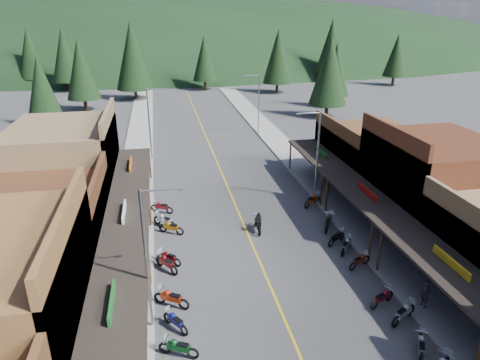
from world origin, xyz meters
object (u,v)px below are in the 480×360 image
bike_west_6 (171,297)px  pine_3 (204,58)px  pine_11 (329,70)px  bike_east_9 (329,222)px  streetlight_3 (258,102)px  bike_east_5 (382,297)px  pine_1 (64,55)px  shop_west_3 (69,165)px  bike_west_9 (171,227)px  pine_9 (336,69)px  bike_east_4 (404,312)px  pine_2 (132,56)px  bike_east_3 (421,345)px  streetlight_0 (149,255)px  pine_7 (30,53)px  bike_west_8 (169,257)px  pedestrian_east_a (425,294)px  streetlight_1 (150,121)px  shop_east_2 (431,184)px  pine_8 (41,85)px  bike_west_5 (175,321)px  bike_west_11 (162,207)px  bike_west_10 (164,220)px  pine_4 (278,56)px  bike_east_10 (312,200)px  pine_6 (396,55)px  rider_on_bike (258,223)px  streetlight_2 (316,152)px  shop_west_2 (45,229)px  bike_west_7 (166,262)px  shop_east_3 (369,157)px  bike_east_6 (360,260)px  bike_west_4 (178,347)px  pedestrian_east_b (327,187)px  bike_east_7 (346,245)px  pine_10 (81,69)px

bike_west_6 → pine_3: bearing=23.7°
pine_11 → bike_east_9: pine_11 is taller
streetlight_3 → bike_east_5: bearing=-91.8°
pine_1 → shop_west_3: bearing=-80.1°
bike_west_9 → pine_9: bearing=-4.6°
pine_11 → bike_east_4: bearing=-106.6°
pine_2 → bike_east_3: size_ratio=7.13×
streetlight_0 → pine_7: size_ratio=0.64×
pine_3 → bike_west_8: 67.00m
pine_2 → bike_east_9: (16.25, -55.37, -7.34)m
pine_3 → pedestrian_east_a: 73.63m
streetlight_1 → pedestrian_east_a: size_ratio=4.84×
shop_east_2 → bike_east_3: shop_east_2 is taller
pine_8 → bike_west_5: size_ratio=5.17×
pine_3 → bike_west_11: 59.25m
bike_west_10 → bike_east_9: bearing=-58.1°
pine_2 → shop_east_2: bearing=-67.1°
pine_4 → bike_east_10: bearing=-102.2°
pine_6 → pine_11: pine_11 is taller
pine_7 → rider_on_bike: pine_7 is taller
pine_6 → pine_11: bearing=-135.0°
pine_2 → bike_west_6: bearing=-86.3°
streetlight_2 → bike_west_9: 13.74m
pine_2 → streetlight_0: bearing=-87.3°
pine_6 → bike_east_5: (-40.18, -70.60, -5.94)m
pine_8 → bike_west_10: (15.86, -34.65, -5.36)m
shop_west_2 → shop_east_2: shop_east_2 is taller
pine_8 → bike_west_7: bearing=-68.8°
shop_east_3 → pine_1: 69.95m
pine_2 → bike_east_6: pine_2 is taller
pine_3 → bike_west_11: (-10.28, -58.05, -5.92)m
streetlight_0 → bike_west_4: streetlight_0 is taller
bike_west_5 → rider_on_bike: bearing=19.5°
pedestrian_east_b → pine_6: bearing=-166.1°
bike_west_6 → bike_east_6: bike_west_6 is taller
pine_6 → bike_east_10: size_ratio=5.30×
pine_9 → bike_east_4: pine_9 is taller
pine_2 → pine_8: pine_2 is taller
pine_4 → bike_east_10: (-11.53, -53.13, -6.64)m
bike_east_7 → pedestrian_east_a: bearing=-33.5°
bike_west_5 → streetlight_0: bearing=124.5°
pine_1 → bike_west_8: bearing=-75.6°
pine_11 → pine_6: bearing=45.0°
streetlight_2 → bike_east_3: (-1.13, -18.45, -3.90)m
pedestrian_east_b → bike_east_6: bearing=37.3°
pine_8 → bike_east_9: (28.25, -37.37, -5.33)m
pine_1 → bike_east_10: (30.47, -63.13, -6.64)m
pine_2 → pine_9: pine_2 is taller
streetlight_3 → pine_10: bearing=141.3°
streetlight_0 → pine_10: pine_10 is taller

